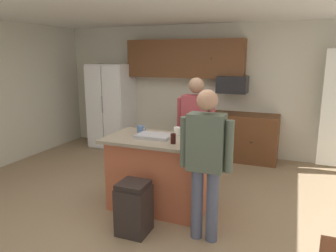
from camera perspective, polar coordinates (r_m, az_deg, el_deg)
floor at (r=4.48m, az=-3.44°, el=-13.94°), size 7.04×7.04×0.00m
ceiling at (r=4.06m, az=-3.95°, el=21.04°), size 7.04×7.04×0.00m
back_wall at (r=6.69m, az=6.72°, el=6.43°), size 6.40×0.10×2.60m
cabinet_run_upper at (r=6.58m, az=2.96°, el=11.85°), size 2.40×0.38×0.75m
cabinet_run_lower at (r=6.40m, az=10.96°, el=-1.72°), size 1.80×0.63×0.90m
refrigerator at (r=7.15m, az=-9.96°, el=3.53°), size 0.85×0.76×1.81m
microwave_over_range at (r=6.25m, az=11.38°, el=7.24°), size 0.56×0.40×0.32m
kitchen_island at (r=4.26m, az=-1.51°, el=-8.27°), size 1.37×0.83×0.96m
person_host_foreground at (r=3.40m, az=6.73°, el=-5.37°), size 0.57×0.22×1.66m
person_guest_left at (r=4.71m, az=4.91°, el=-0.09°), size 0.57×0.22×1.68m
mug_blue_stoneware at (r=4.26m, az=1.65°, el=-0.89°), size 0.13×0.09×0.11m
glass_dark_ale at (r=3.84m, az=0.93°, el=-2.25°), size 0.06×0.06×0.12m
tumbler_amber at (r=4.15m, az=3.91°, el=-1.17°), size 0.07×0.07×0.12m
mug_ceramic_white at (r=4.42m, az=-4.91°, el=-0.53°), size 0.13×0.09×0.09m
serving_tray at (r=4.13m, az=-2.45°, el=-1.78°), size 0.44×0.30×0.04m
trash_bin at (r=3.77m, az=-6.09°, el=-14.27°), size 0.34×0.34×0.61m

